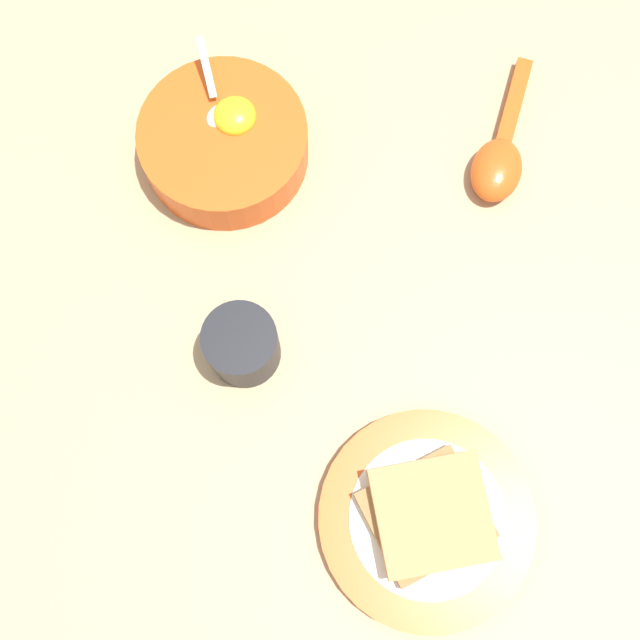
# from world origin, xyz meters

# --- Properties ---
(ground_plane) EXTENTS (3.00, 3.00, 0.00)m
(ground_plane) POSITION_xyz_m (0.00, 0.00, 0.00)
(ground_plane) COLOR tan
(egg_bowl) EXTENTS (0.16, 0.16, 0.08)m
(egg_bowl) POSITION_xyz_m (-0.01, 0.22, 0.03)
(egg_bowl) COLOR #DB5119
(egg_bowl) RESTS_ON ground_plane
(toast_plate) EXTENTS (0.19, 0.19, 0.02)m
(toast_plate) POSITION_xyz_m (-0.22, -0.12, 0.01)
(toast_plate) COLOR #DB5119
(toast_plate) RESTS_ON ground_plane
(toast_sandwich) EXTENTS (0.13, 0.13, 0.03)m
(toast_sandwich) POSITION_xyz_m (-0.22, -0.11, 0.03)
(toast_sandwich) COLOR #9E7042
(toast_sandwich) RESTS_ON toast_plate
(soup_spoon) EXTENTS (0.17, 0.07, 0.03)m
(soup_spoon) POSITION_xyz_m (0.12, -0.02, 0.01)
(soup_spoon) COLOR #DB5119
(soup_spoon) RESTS_ON ground_plane
(drinking_cup) EXTENTS (0.07, 0.07, 0.06)m
(drinking_cup) POSITION_xyz_m (-0.17, 0.10, 0.03)
(drinking_cup) COLOR black
(drinking_cup) RESTS_ON ground_plane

